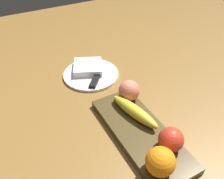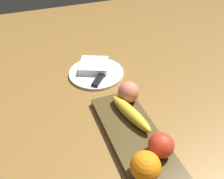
{
  "view_description": "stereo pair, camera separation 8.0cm",
  "coord_description": "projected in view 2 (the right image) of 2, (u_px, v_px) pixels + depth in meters",
  "views": [
    {
      "loc": [
        -0.33,
        0.28,
        0.56
      ],
      "look_at": [
        0.22,
        -0.02,
        0.05
      ],
      "focal_mm": 38.44,
      "sensor_mm": 36.0,
      "label": 1
    },
    {
      "loc": [
        -0.36,
        0.2,
        0.56
      ],
      "look_at": [
        0.22,
        -0.02,
        0.05
      ],
      "focal_mm": 38.44,
      "sensor_mm": 36.0,
      "label": 2
    }
  ],
  "objects": [
    {
      "name": "banana",
      "position": [
        131.0,
        113.0,
        0.73
      ],
      "size": [
        0.19,
        0.08,
        0.04
      ],
      "primitive_type": "ellipsoid",
      "rotation": [
        0.0,
        0.0,
        0.23
      ],
      "color": "gold",
      "rests_on": "fruit_tray"
    },
    {
      "name": "peach",
      "position": [
        129.0,
        92.0,
        0.78
      ],
      "size": [
        0.07,
        0.07,
        0.07
      ],
      "primitive_type": "sphere",
      "color": "#E0775C",
      "rests_on": "fruit_tray"
    },
    {
      "name": "fruit_tray",
      "position": [
        134.0,
        135.0,
        0.7
      ],
      "size": [
        0.37,
        0.14,
        0.02
      ],
      "primitive_type": "cube",
      "color": "#4C3D1F",
      "rests_on": "ground_plane"
    },
    {
      "name": "folded_napkin",
      "position": [
        94.0,
        66.0,
        0.97
      ],
      "size": [
        0.15,
        0.15,
        0.03
      ],
      "primitive_type": "cube",
      "rotation": [
        0.0,
        0.0,
        -0.42
      ],
      "color": "white",
      "rests_on": "dinner_plate"
    },
    {
      "name": "ground_plane",
      "position": [
        134.0,
        153.0,
        0.67
      ],
      "size": [
        2.4,
        2.4,
        0.0
      ],
      "primitive_type": "plane",
      "color": "brown"
    },
    {
      "name": "orange_near_apple",
      "position": [
        145.0,
        166.0,
        0.57
      ],
      "size": [
        0.07,
        0.07,
        0.07
      ],
      "primitive_type": "sphere",
      "color": "orange",
      "rests_on": "fruit_tray"
    },
    {
      "name": "apple",
      "position": [
        161.0,
        145.0,
        0.62
      ],
      "size": [
        0.07,
        0.07,
        0.07
      ],
      "primitive_type": "sphere",
      "color": "red",
      "rests_on": "fruit_tray"
    },
    {
      "name": "dinner_plate",
      "position": [
        96.0,
        73.0,
        0.96
      ],
      "size": [
        0.22,
        0.22,
        0.01
      ],
      "primitive_type": "cylinder",
      "color": "white",
      "rests_on": "ground_plane"
    },
    {
      "name": "knife",
      "position": [
        100.0,
        77.0,
        0.92
      ],
      "size": [
        0.15,
        0.13,
        0.01
      ],
      "rotation": [
        0.0,
        0.0,
        -0.71
      ],
      "color": "silver",
      "rests_on": "dinner_plate"
    }
  ]
}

